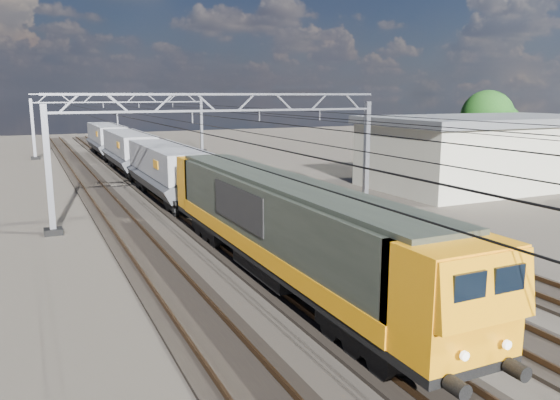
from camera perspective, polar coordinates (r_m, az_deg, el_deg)
name	(u,v)px	position (r m, az deg, el deg)	size (l,w,h in m)	color
ground	(255,232)	(28.40, -2.65, -3.40)	(160.00, 160.00, 0.00)	#2A2420
track_outer_west	(138,244)	(26.75, -14.64, -4.50)	(2.60, 140.00, 0.30)	black
track_loco	(218,235)	(27.71, -6.48, -3.67)	(2.60, 140.00, 0.30)	black
track_inner_east	(289,227)	(29.18, 0.99, -2.85)	(2.60, 140.00, 0.30)	black
track_outer_east	(353,220)	(31.10, 7.62, -2.08)	(2.60, 140.00, 0.30)	black
catenary_gantry_mid	(227,150)	(31.40, -5.52, 5.19)	(19.90, 0.90, 7.11)	#9295A0
catenary_gantry_far	(122,122)	(66.34, -16.17, 7.86)	(19.90, 0.90, 7.11)	#9295A0
overhead_wires	(205,115)	(35.06, -7.81, 8.77)	(12.03, 140.00, 0.53)	black
locomotive	(281,222)	(20.48, 0.07, -2.36)	(2.76, 21.10, 3.62)	black
hopper_wagon_lead	(167,168)	(37.03, -11.69, 3.29)	(3.38, 13.00, 3.25)	black
hopper_wagon_mid	(129,149)	(50.87, -15.48, 5.17)	(3.38, 13.00, 3.25)	black
hopper_wagon_third	(107,138)	(64.86, -17.65, 6.23)	(3.38, 13.00, 3.25)	black
industrial_shed	(487,151)	(45.41, 20.79, 4.82)	(18.60, 10.60, 5.40)	beige
tree_far	(491,119)	(56.64, 21.19, 7.94)	(5.46, 5.06, 7.45)	#322217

